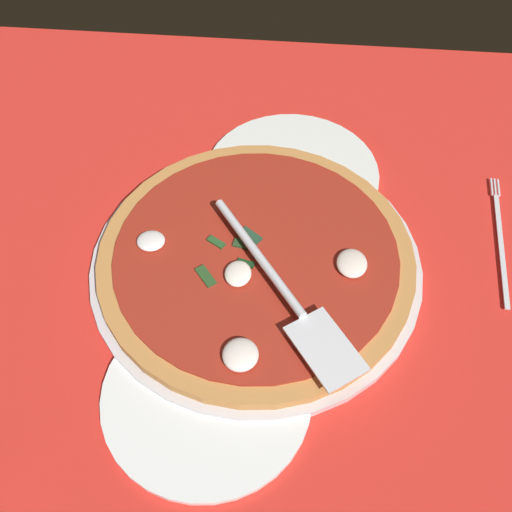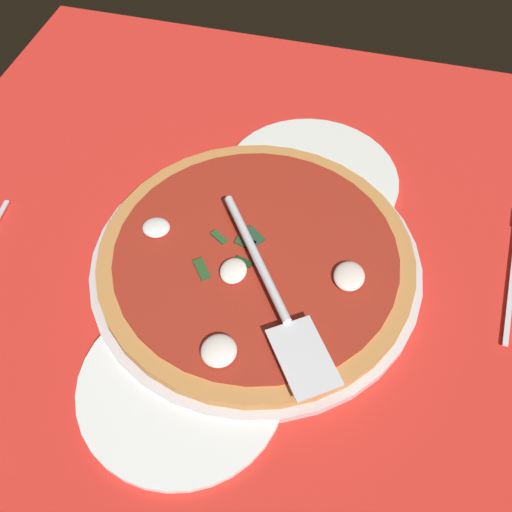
{
  "view_description": "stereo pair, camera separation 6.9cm",
  "coord_description": "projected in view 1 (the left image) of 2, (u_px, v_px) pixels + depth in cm",
  "views": [
    {
      "loc": [
        42.44,
        6.34,
        57.95
      ],
      "look_at": [
        1.01,
        2.6,
        2.46
      ],
      "focal_mm": 41.68,
      "sensor_mm": 36.0,
      "label": 1
    },
    {
      "loc": [
        41.24,
        13.17,
        57.95
      ],
      "look_at": [
        1.01,
        2.6,
        2.46
      ],
      "focal_mm": 41.68,
      "sensor_mm": 36.0,
      "label": 2
    }
  ],
  "objects": [
    {
      "name": "dinner_plate_left",
      "position": [
        292.0,
        173.0,
        0.8
      ],
      "size": [
        23.26,
        23.26,
        1.0
      ],
      "primitive_type": "cylinder",
      "color": "white",
      "rests_on": "ground_plane"
    },
    {
      "name": "ground_plane",
      "position": [
        235.0,
        262.0,
        0.72
      ],
      "size": [
        90.84,
        90.84,
        0.8
      ],
      "primitive_type": "cube",
      "color": "red"
    },
    {
      "name": "pizza_pan",
      "position": [
        256.0,
        264.0,
        0.71
      ],
      "size": [
        39.05,
        39.05,
        1.36
      ],
      "primitive_type": "cylinder",
      "color": "silver",
      "rests_on": "ground_plane"
    },
    {
      "name": "pizza_server",
      "position": [
        284.0,
        291.0,
        0.64
      ],
      "size": [
        23.46,
        18.03,
        1.0
      ],
      "rotation": [
        0.0,
        0.0,
        0.62
      ],
      "color": "silver",
      "rests_on": "pizza"
    },
    {
      "name": "pizza",
      "position": [
        256.0,
        258.0,
        0.69
      ],
      "size": [
        37.04,
        37.04,
        2.85
      ],
      "color": "#C38242",
      "rests_on": "pizza_pan"
    },
    {
      "name": "checker_pattern",
      "position": [
        235.0,
        260.0,
        0.72
      ],
      "size": [
        90.84,
        90.84,
        0.1
      ],
      "color": "silver",
      "rests_on": "ground_plane"
    },
    {
      "name": "dinner_plate_right",
      "position": [
        207.0,
        395.0,
        0.61
      ],
      "size": [
        21.65,
        21.65,
        1.0
      ],
      "primitive_type": "cylinder",
      "color": "white",
      "rests_on": "ground_plane"
    }
  ]
}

